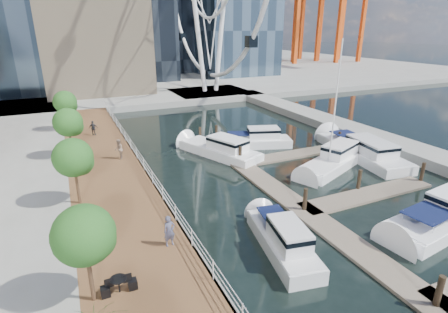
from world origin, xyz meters
name	(u,v)px	position (x,y,z in m)	size (l,w,h in m)	color
ground	(354,299)	(0.00, 0.00, 0.00)	(520.00, 520.00, 0.00)	black
boardwalk	(115,197)	(-9.00, 15.00, 0.50)	(6.00, 60.00, 1.00)	brown
seawall	(155,189)	(-6.00, 15.00, 0.50)	(0.25, 60.00, 1.00)	#595954
land_far	(103,70)	(0.00, 102.00, 0.50)	(200.00, 114.00, 1.00)	gray
breakwater	(360,133)	(20.00, 20.00, 0.50)	(4.00, 60.00, 1.00)	gray
pier	(210,94)	(14.00, 52.00, 0.50)	(14.00, 12.00, 1.00)	gray
railing	(152,177)	(-6.10, 15.00, 1.52)	(0.10, 60.00, 1.05)	white
floating_docks	(340,183)	(7.97, 9.98, 0.49)	(16.00, 34.00, 2.60)	#6D6051
port_cranes	(307,3)	(67.67, 95.67, 20.00)	(40.00, 52.00, 38.00)	#D84C14
street_trees	(73,158)	(-11.40, 14.00, 4.29)	(2.60, 42.60, 4.60)	#3F2B1C
yacht_foreground	(443,224)	(10.42, 2.75, 0.00)	(2.97, 11.10, 2.15)	white
pedestrian_near	(169,231)	(-7.17, 6.59, 1.89)	(0.65, 0.43, 1.78)	#484961
pedestrian_mid	(119,149)	(-7.54, 21.61, 1.93)	(0.90, 0.70, 1.85)	#8A705F
pedestrian_far	(93,128)	(-8.94, 30.52, 1.82)	(0.96, 0.40, 1.64)	#2D3038
moored_yachts	(328,172)	(9.41, 13.06, 0.00)	(20.54, 37.88, 11.50)	white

